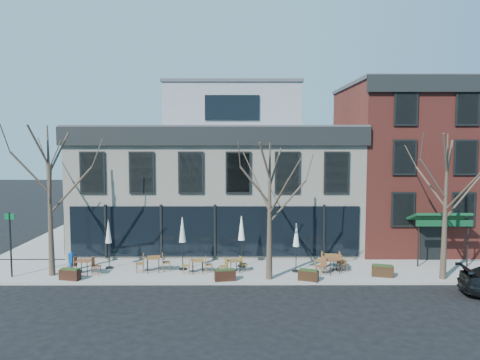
{
  "coord_description": "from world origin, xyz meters",
  "views": [
    {
      "loc": [
        1.42,
        -27.56,
        7.27
      ],
      "look_at": [
        1.51,
        2.0,
        4.79
      ],
      "focal_mm": 35.0,
      "sensor_mm": 36.0,
      "label": 1
    }
  ],
  "objects": [
    {
      "name": "call_box",
      "position": [
        -7.49,
        -3.17,
        0.83
      ],
      "size": [
        0.26,
        0.26,
        1.29
      ],
      "color": "#0C439F",
      "rests_on": "sidewalk_front"
    },
    {
      "name": "cafe_set_5",
      "position": [
        6.55,
        -2.01,
        0.64
      ],
      "size": [
        1.83,
        0.76,
        0.96
      ],
      "color": "brown",
      "rests_on": "sidewalk_front"
    },
    {
      "name": "tree_right",
      "position": [
        12.01,
        -3.9,
        4.02
      ],
      "size": [
        3.72,
        3.77,
        7.48
      ],
      "color": "#382B21",
      "rests_on": "sidewalk_front"
    },
    {
      "name": "sidewalk_side",
      "position": [
        -11.25,
        6.0,
        0.07
      ],
      "size": [
        4.5,
        12.0,
        0.15
      ],
      "primitive_type": "cube",
      "color": "gray",
      "rests_on": "ground"
    },
    {
      "name": "tree_mid",
      "position": [
        3.01,
        -3.9,
        3.79
      ],
      "size": [
        3.5,
        3.55,
        7.04
      ],
      "color": "#382B21",
      "rests_on": "sidewalk_front"
    },
    {
      "name": "umbrella_3",
      "position": [
        4.55,
        -2.59,
        2.03
      ],
      "size": [
        0.43,
        0.43,
        2.67
      ],
      "color": "black",
      "rests_on": "sidewalk_front"
    },
    {
      "name": "sidewalk_front",
      "position": [
        3.25,
        -2.15,
        0.07
      ],
      "size": [
        33.5,
        4.7,
        0.15
      ],
      "primitive_type": "cube",
      "color": "gray",
      "rests_on": "ground"
    },
    {
      "name": "corner_building",
      "position": [
        0.07,
        5.07,
        4.72
      ],
      "size": [
        18.39,
        10.39,
        11.1
      ],
      "color": "beige",
      "rests_on": "ground"
    },
    {
      "name": "red_brick_building",
      "position": [
        13.0,
        4.98,
        5.64
      ],
      "size": [
        8.2,
        11.78,
        11.18
      ],
      "color": "maroon",
      "rests_on": "ground"
    },
    {
      "name": "planter_0",
      "position": [
        -7.25,
        -4.04,
        0.44
      ],
      "size": [
        1.13,
        0.67,
        0.59
      ],
      "color": "black",
      "rests_on": "sidewalk_front"
    },
    {
      "name": "umbrella_1",
      "position": [
        -1.68,
        -2.14,
        2.22
      ],
      "size": [
        0.47,
        0.47,
        2.93
      ],
      "color": "black",
      "rests_on": "sidewalk_front"
    },
    {
      "name": "umbrella_0",
      "position": [
        -5.84,
        -1.85,
        2.08
      ],
      "size": [
        0.44,
        0.44,
        2.74
      ],
      "color": "black",
      "rests_on": "sidewalk_front"
    },
    {
      "name": "tree_corner",
      "position": [
        -8.49,
        -3.2,
        4.25
      ],
      "size": [
        3.93,
        3.98,
        7.92
      ],
      "color": "#382B21",
      "rests_on": "sidewalk_front"
    },
    {
      "name": "planter_1",
      "position": [
        0.73,
        -4.2,
        0.44
      ],
      "size": [
        1.12,
        0.6,
        0.59
      ],
      "color": "black",
      "rests_on": "sidewalk_front"
    },
    {
      "name": "planter_2",
      "position": [
        4.98,
        -4.2,
        0.43
      ],
      "size": [
        1.1,
        0.72,
        0.57
      ],
      "color": "black",
      "rests_on": "sidewalk_front"
    },
    {
      "name": "cafe_set_0",
      "position": [
        -6.82,
        -3.1,
        0.64
      ],
      "size": [
        1.83,
        0.79,
        0.95
      ],
      "color": "brown",
      "rests_on": "sidewalk_front"
    },
    {
      "name": "cafe_set_4",
      "position": [
        6.44,
        -2.9,
        0.65
      ],
      "size": [
        1.87,
        1.15,
        0.97
      ],
      "color": "brown",
      "rests_on": "sidewalk_front"
    },
    {
      "name": "umbrella_2",
      "position": [
        1.58,
        -1.54,
        2.2
      ],
      "size": [
        0.46,
        0.46,
        2.9
      ],
      "color": "black",
      "rests_on": "sidewalk_front"
    },
    {
      "name": "cafe_set_3",
      "position": [
        1.15,
        -2.76,
        0.58
      ],
      "size": [
        1.63,
        0.97,
        0.84
      ],
      "color": "brown",
      "rests_on": "sidewalk_front"
    },
    {
      "name": "cafe_set_1",
      "position": [
        -3.24,
        -2.58,
        0.66
      ],
      "size": [
        1.94,
        0.87,
        1.0
      ],
      "color": "brown",
      "rests_on": "sidewalk_front"
    },
    {
      "name": "planter_3",
      "position": [
        9.0,
        -3.5,
        0.46
      ],
      "size": [
        1.18,
        0.71,
        0.62
      ],
      "color": "black",
      "rests_on": "sidewalk_front"
    },
    {
      "name": "cafe_set_2",
      "position": [
        -0.8,
        -2.8,
        0.6
      ],
      "size": [
        1.68,
        0.74,
        0.87
      ],
      "color": "brown",
      "rests_on": "sidewalk_front"
    },
    {
      "name": "sign_pole",
      "position": [
        -10.5,
        -3.5,
        2.07
      ],
      "size": [
        0.5,
        0.1,
        3.4
      ],
      "color": "black",
      "rests_on": "sidewalk_front"
    },
    {
      "name": "ground",
      "position": [
        0.0,
        0.0,
        0.0
      ],
      "size": [
        120.0,
        120.0,
        0.0
      ],
      "primitive_type": "plane",
      "color": "black",
      "rests_on": "ground"
    }
  ]
}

